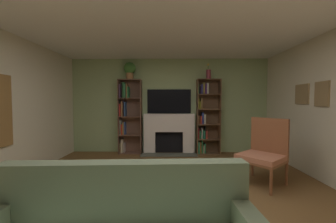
# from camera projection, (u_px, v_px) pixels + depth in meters

# --- Properties ---
(ground_plane) EXTENTS (7.34, 7.34, 0.00)m
(ground_plane) POSITION_uv_depth(u_px,v_px,m) (166.00, 208.00, 2.73)
(ground_plane) COLOR brown
(wall_back_accent) EXTENTS (5.46, 0.06, 2.56)m
(wall_back_accent) POSITION_uv_depth(u_px,v_px,m) (169.00, 106.00, 5.76)
(wall_back_accent) COLOR #9EB77F
(wall_back_accent) RESTS_ON ground_plane
(ceiling) EXTENTS (5.46, 6.24, 0.06)m
(ceiling) POSITION_uv_depth(u_px,v_px,m) (166.00, 6.00, 2.61)
(ceiling) COLOR white
(ceiling) RESTS_ON wall_back_accent
(fireplace) EXTENTS (1.46, 0.53, 1.07)m
(fireplace) POSITION_uv_depth(u_px,v_px,m) (169.00, 132.00, 5.64)
(fireplace) COLOR white
(fireplace) RESTS_ON ground_plane
(tv) EXTENTS (1.19, 0.06, 0.66)m
(tv) POSITION_uv_depth(u_px,v_px,m) (169.00, 101.00, 5.69)
(tv) COLOR black
(tv) RESTS_ON fireplace
(bookshelf_left) EXTENTS (0.61, 0.30, 1.99)m
(bookshelf_left) POSITION_uv_depth(u_px,v_px,m) (128.00, 114.00, 5.65)
(bookshelf_left) COLOR brown
(bookshelf_left) RESTS_ON ground_plane
(bookshelf_right) EXTENTS (0.61, 0.33, 1.99)m
(bookshelf_right) POSITION_uv_depth(u_px,v_px,m) (205.00, 118.00, 5.61)
(bookshelf_right) COLOR brown
(bookshelf_right) RESTS_ON ground_plane
(potted_plant) EXTENTS (0.32, 0.32, 0.46)m
(potted_plant) POSITION_uv_depth(u_px,v_px,m) (130.00, 70.00, 5.55)
(potted_plant) COLOR #AA7649
(potted_plant) RESTS_ON bookshelf_left
(vase_with_flowers) EXTENTS (0.12, 0.12, 0.42)m
(vase_with_flowers) POSITION_uv_depth(u_px,v_px,m) (209.00, 74.00, 5.52)
(vase_with_flowers) COLOR #983445
(vase_with_flowers) RESTS_ON bookshelf_right
(armchair) EXTENTS (0.89, 0.90, 1.11)m
(armchair) POSITION_uv_depth(u_px,v_px,m) (264.00, 151.00, 3.56)
(armchair) COLOR brown
(armchair) RESTS_ON ground_plane
(coffee_table) EXTENTS (0.70, 0.42, 0.44)m
(coffee_table) POSITION_uv_depth(u_px,v_px,m) (140.00, 195.00, 2.28)
(coffee_table) COLOR #93674A
(coffee_table) RESTS_ON ground_plane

